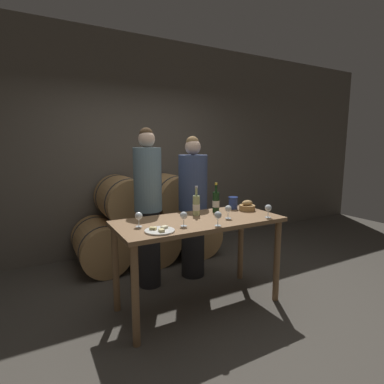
% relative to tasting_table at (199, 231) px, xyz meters
% --- Properties ---
extents(ground_plane, '(10.00, 10.00, 0.00)m').
position_rel_tasting_table_xyz_m(ground_plane, '(0.00, 0.00, -0.78)').
color(ground_plane, '#4C473F').
extents(stone_wall_back, '(10.00, 0.12, 3.20)m').
position_rel_tasting_table_xyz_m(stone_wall_back, '(0.00, 1.99, 0.82)').
color(stone_wall_back, '#60594F').
rests_on(stone_wall_back, ground_plane).
extents(barrel_stack, '(1.99, 0.86, 1.21)m').
position_rel_tasting_table_xyz_m(barrel_stack, '(0.00, 1.44, -0.23)').
color(barrel_stack, tan).
rests_on(barrel_stack, ground_plane).
extents(tasting_table, '(1.64, 0.72, 0.90)m').
position_rel_tasting_table_xyz_m(tasting_table, '(0.00, 0.00, 0.00)').
color(tasting_table, olive).
rests_on(tasting_table, ground_plane).
extents(person_left, '(0.31, 0.31, 1.81)m').
position_rel_tasting_table_xyz_m(person_left, '(-0.28, 0.66, 0.16)').
color(person_left, '#232326').
rests_on(person_left, ground_plane).
extents(person_right, '(0.35, 0.35, 1.73)m').
position_rel_tasting_table_xyz_m(person_right, '(0.29, 0.66, 0.10)').
color(person_right, '#232326').
rests_on(person_right, ground_plane).
extents(wine_bottle_red, '(0.08, 0.08, 0.32)m').
position_rel_tasting_table_xyz_m(wine_bottle_red, '(0.32, 0.19, 0.24)').
color(wine_bottle_red, '#193819').
rests_on(wine_bottle_red, tasting_table).
extents(wine_bottle_white, '(0.08, 0.08, 0.31)m').
position_rel_tasting_table_xyz_m(wine_bottle_white, '(0.06, 0.16, 0.23)').
color(wine_bottle_white, '#ADBC7F').
rests_on(wine_bottle_white, tasting_table).
extents(blue_crock, '(0.11, 0.11, 0.14)m').
position_rel_tasting_table_xyz_m(blue_crock, '(0.58, 0.23, 0.20)').
color(blue_crock, navy).
rests_on(blue_crock, tasting_table).
extents(bread_basket, '(0.18, 0.18, 0.12)m').
position_rel_tasting_table_xyz_m(bread_basket, '(0.66, 0.08, 0.17)').
color(bread_basket, '#A87F4C').
rests_on(bread_basket, tasting_table).
extents(cheese_plate, '(0.25, 0.25, 0.04)m').
position_rel_tasting_table_xyz_m(cheese_plate, '(-0.50, -0.21, 0.13)').
color(cheese_plate, white).
rests_on(cheese_plate, tasting_table).
extents(wine_glass_far_left, '(0.07, 0.07, 0.13)m').
position_rel_tasting_table_xyz_m(wine_glass_far_left, '(-0.61, 0.02, 0.22)').
color(wine_glass_far_left, white).
rests_on(wine_glass_far_left, tasting_table).
extents(wine_glass_left, '(0.07, 0.07, 0.13)m').
position_rel_tasting_table_xyz_m(wine_glass_left, '(-0.25, -0.15, 0.22)').
color(wine_glass_left, white).
rests_on(wine_glass_left, tasting_table).
extents(wine_glass_center, '(0.07, 0.07, 0.13)m').
position_rel_tasting_table_xyz_m(wine_glass_center, '(0.03, -0.29, 0.22)').
color(wine_glass_center, white).
rests_on(wine_glass_center, tasting_table).
extents(wine_glass_right, '(0.07, 0.07, 0.13)m').
position_rel_tasting_table_xyz_m(wine_glass_right, '(0.27, -0.11, 0.22)').
color(wine_glass_right, white).
rests_on(wine_glass_right, tasting_table).
extents(wine_glass_far_right, '(0.07, 0.07, 0.13)m').
position_rel_tasting_table_xyz_m(wine_glass_far_right, '(0.64, -0.27, 0.22)').
color(wine_glass_far_right, white).
rests_on(wine_glass_far_right, tasting_table).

